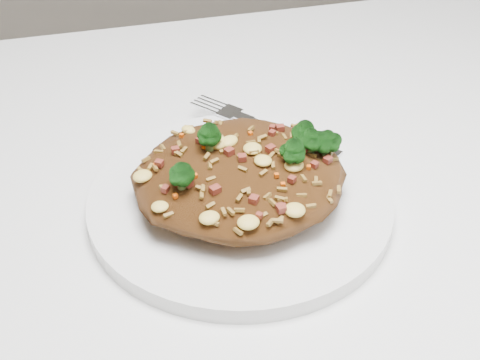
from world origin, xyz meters
name	(u,v)px	position (x,y,z in m)	size (l,w,h in m)	color
dining_table	(181,318)	(0.00, 0.00, 0.66)	(1.20, 0.80, 0.75)	white
plate	(240,201)	(0.06, 0.03, 0.76)	(0.25, 0.25, 0.01)	white
fried_rice	(241,168)	(0.06, 0.03, 0.79)	(0.17, 0.15, 0.06)	brown
fork	(271,128)	(0.11, 0.11, 0.77)	(0.11, 0.13, 0.00)	silver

